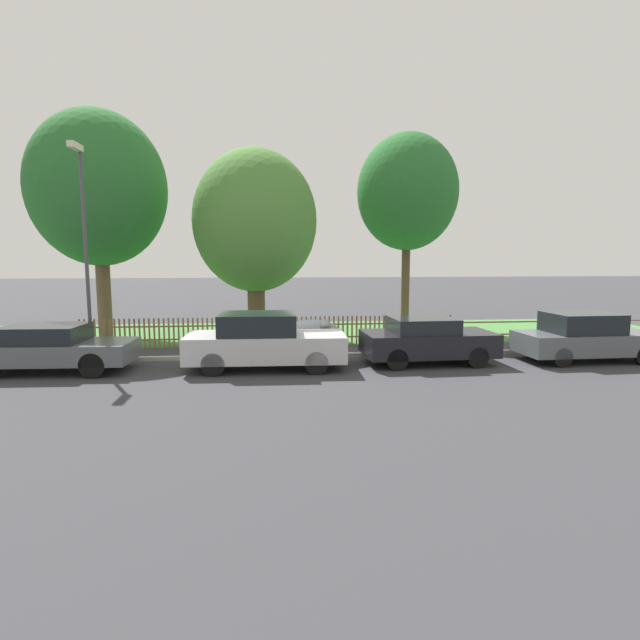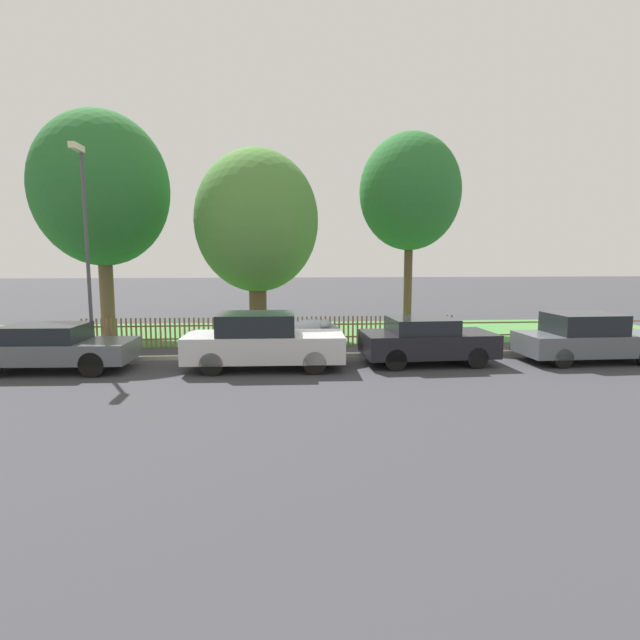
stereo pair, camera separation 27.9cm
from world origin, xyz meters
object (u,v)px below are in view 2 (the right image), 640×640
object	(u,v)px
tree_behind_motorcycle	(257,222)
parked_car_silver_hatchback	(52,347)
parked_car_red_compact	(587,338)
parked_car_navy_estate	(426,340)
tree_nearest_kerb	(101,190)
parked_car_black_saloon	(263,341)
street_lamp	(85,230)
tree_mid_park	(410,192)
covered_motorcycle	(313,331)

from	to	relation	value
tree_behind_motorcycle	parked_car_silver_hatchback	bearing A→B (deg)	-134.62
parked_car_silver_hatchback	parked_car_red_compact	distance (m)	15.51
parked_car_navy_estate	tree_nearest_kerb	distance (m)	13.33
parked_car_black_saloon	parked_car_red_compact	xyz separation A→B (m)	(9.71, 0.15, -0.07)
parked_car_silver_hatchback	tree_nearest_kerb	xyz separation A→B (m)	(-0.40, 5.79, 4.98)
parked_car_silver_hatchback	parked_car_black_saloon	size ratio (longest dim) A/B	0.96
parked_car_navy_estate	tree_behind_motorcycle	distance (m)	8.36
parked_car_black_saloon	street_lamp	size ratio (longest dim) A/B	0.70
parked_car_silver_hatchback	tree_mid_park	xyz separation A→B (m)	(11.81, 7.08, 5.17)
parked_car_black_saloon	tree_mid_park	xyz separation A→B (m)	(6.02, 7.23, 5.06)
parked_car_black_saloon	tree_nearest_kerb	xyz separation A→B (m)	(-6.20, 5.94, 4.88)
parked_car_silver_hatchback	covered_motorcycle	bearing A→B (deg)	22.44
tree_mid_park	parked_car_navy_estate	bearing A→B (deg)	-99.96
parked_car_silver_hatchback	street_lamp	size ratio (longest dim) A/B	0.67
parked_car_navy_estate	tree_behind_motorcycle	bearing A→B (deg)	131.70
tree_behind_motorcycle	covered_motorcycle	bearing A→B (deg)	-54.17
parked_car_red_compact	tree_mid_park	size ratio (longest dim) A/B	0.50
parked_car_black_saloon	parked_car_navy_estate	world-z (taller)	parked_car_black_saloon
parked_car_silver_hatchback	street_lamp	distance (m)	3.70
tree_nearest_kerb	tree_behind_motorcycle	bearing A→B (deg)	-2.83
tree_nearest_kerb	street_lamp	bearing A→B (deg)	-78.47
tree_behind_motorcycle	street_lamp	xyz separation A→B (m)	(-4.99, -3.84, -0.52)
tree_mid_park	covered_motorcycle	bearing A→B (deg)	-135.35
parked_car_black_saloon	parked_car_navy_estate	xyz separation A→B (m)	(4.80, 0.28, -0.08)
parked_car_navy_estate	covered_motorcycle	size ratio (longest dim) A/B	1.94
parked_car_black_saloon	parked_car_red_compact	size ratio (longest dim) A/B	1.07
parked_car_red_compact	tree_behind_motorcycle	size ratio (longest dim) A/B	0.58
tree_nearest_kerb	tree_behind_motorcycle	size ratio (longest dim) A/B	1.19
parked_car_black_saloon	parked_car_red_compact	bearing A→B (deg)	2.53
street_lamp	tree_nearest_kerb	bearing A→B (deg)	101.53
covered_motorcycle	tree_nearest_kerb	world-z (taller)	tree_nearest_kerb
parked_car_silver_hatchback	street_lamp	bearing A→B (deg)	77.38
tree_mid_park	street_lamp	bearing A→B (deg)	-154.53
parked_car_red_compact	tree_nearest_kerb	xyz separation A→B (m)	(-15.91, 5.79, 4.94)
parked_car_silver_hatchback	parked_car_red_compact	size ratio (longest dim) A/B	1.03
parked_car_silver_hatchback	tree_behind_motorcycle	xyz separation A→B (m)	(5.43, 5.50, 3.80)
covered_motorcycle	street_lamp	world-z (taller)	street_lamp
parked_car_navy_estate	street_lamp	world-z (taller)	street_lamp
tree_nearest_kerb	street_lamp	distance (m)	4.55
covered_motorcycle	street_lamp	size ratio (longest dim) A/B	0.31
tree_nearest_kerb	tree_mid_park	distance (m)	12.29
parked_car_navy_estate	tree_mid_park	distance (m)	8.73
parked_car_navy_estate	tree_nearest_kerb	world-z (taller)	tree_nearest_kerb
parked_car_black_saloon	covered_motorcycle	bearing A→B (deg)	62.31
covered_motorcycle	tree_nearest_kerb	xyz separation A→B (m)	(-7.83, 3.05, 5.04)
parked_car_black_saloon	tree_behind_motorcycle	bearing A→B (deg)	95.40
tree_nearest_kerb	parked_car_silver_hatchback	bearing A→B (deg)	-86.00
covered_motorcycle	parked_car_navy_estate	bearing A→B (deg)	-34.69
parked_car_navy_estate	tree_behind_motorcycle	xyz separation A→B (m)	(-5.17, 5.37, 3.78)
tree_nearest_kerb	tree_behind_motorcycle	xyz separation A→B (m)	(5.83, -0.29, -1.18)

